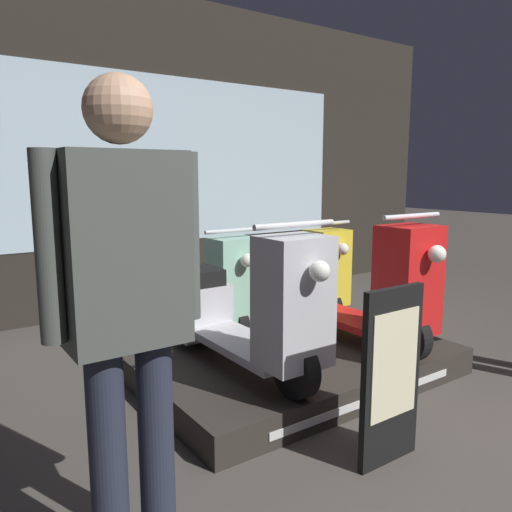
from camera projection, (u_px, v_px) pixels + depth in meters
The scene contains 9 objects.
ground_plane at pixel (479, 444), 2.62m from camera, with size 30.00×30.00×0.00m, color #423D38.
shop_wall_back at pixel (173, 156), 5.28m from camera, with size 7.55×0.09×3.20m.
display_platform at pixel (296, 363), 3.50m from camera, with size 2.12×1.37×0.19m.
scooter_display_left at pixel (244, 311), 3.11m from camera, with size 0.52×1.53×0.97m.
scooter_display_right at pixel (353, 291), 3.64m from camera, with size 0.52×1.53×0.97m.
scooter_backrow_0 at pixel (205, 289), 4.51m from camera, with size 0.52×1.53×0.97m.
scooter_backrow_1 at pixel (294, 276), 5.10m from camera, with size 0.52×1.53×0.97m.
person_left_browsing at pixel (126, 292), 1.69m from camera, with size 0.56×0.22×1.72m.
price_sign_board at pixel (391, 376), 2.40m from camera, with size 0.38×0.04×0.88m.
Camera 1 is at (-2.35, -1.32, 1.41)m, focal length 35.00 mm.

